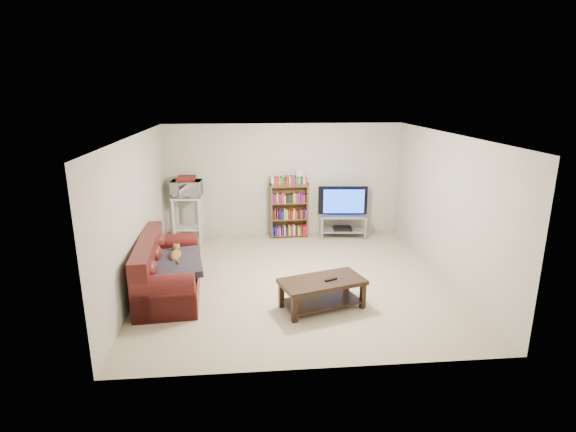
{
  "coord_description": "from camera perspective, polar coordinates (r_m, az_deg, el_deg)",
  "views": [
    {
      "loc": [
        -0.77,
        -6.92,
        3.07
      ],
      "look_at": [
        -0.1,
        0.4,
        1.0
      ],
      "focal_mm": 28.0,
      "sensor_mm": 36.0,
      "label": 1
    }
  ],
  "objects": [
    {
      "name": "wall_right",
      "position": [
        7.87,
        19.48,
        1.08
      ],
      "size": [
        0.0,
        5.0,
        5.0
      ],
      "primitive_type": "plane",
      "rotation": [
        1.57,
        0.0,
        -1.57
      ],
      "color": "beige",
      "rests_on": "ground"
    },
    {
      "name": "coffee_table",
      "position": [
        6.59,
        4.35,
        -9.13
      ],
      "size": [
        1.33,
        0.93,
        0.44
      ],
      "rotation": [
        0.0,
        0.0,
        0.3
      ],
      "color": "black",
      "rests_on": "floor"
    },
    {
      "name": "dvd_player",
      "position": [
        9.75,
        6.92,
        -1.56
      ],
      "size": [
        0.41,
        0.31,
        0.06
      ],
      "primitive_type": "cube",
      "rotation": [
        0.0,
        0.0,
        -0.09
      ],
      "color": "black",
      "rests_on": "tv_stand"
    },
    {
      "name": "television",
      "position": [
        9.59,
        7.04,
        1.87
      ],
      "size": [
        1.06,
        0.23,
        0.61
      ],
      "primitive_type": "imported",
      "rotation": [
        0.0,
        0.0,
        3.05
      ],
      "color": "black",
      "rests_on": "tv_stand"
    },
    {
      "name": "shelf_clutter",
      "position": [
        9.45,
        0.72,
        4.84
      ],
      "size": [
        0.6,
        0.2,
        0.28
      ],
      "rotation": [
        0.0,
        0.0,
        0.03
      ],
      "color": "silver",
      "rests_on": "bookshelf"
    },
    {
      "name": "floor",
      "position": [
        7.61,
        1.03,
        -8.07
      ],
      "size": [
        5.0,
        5.0,
        0.0
      ],
      "primitive_type": "plane",
      "color": "#C9B595",
      "rests_on": "ground"
    },
    {
      "name": "wall_front",
      "position": [
        4.86,
        4.31,
        -6.98
      ],
      "size": [
        5.0,
        0.0,
        5.0
      ],
      "primitive_type": "plane",
      "rotation": [
        -1.57,
        0.0,
        0.0
      ],
      "color": "beige",
      "rests_on": "ground"
    },
    {
      "name": "ceiling",
      "position": [
        6.99,
        1.13,
        10.23
      ],
      "size": [
        5.0,
        5.0,
        0.0
      ],
      "primitive_type": "plane",
      "rotation": [
        3.14,
        0.0,
        0.0
      ],
      "color": "white",
      "rests_on": "ground"
    },
    {
      "name": "microwave",
      "position": [
        9.36,
        -12.76,
        3.42
      ],
      "size": [
        0.62,
        0.44,
        0.33
      ],
      "primitive_type": "imported",
      "rotation": [
        0.0,
        0.0,
        -0.06
      ],
      "color": "silver",
      "rests_on": "microwave_stand"
    },
    {
      "name": "bookshelf",
      "position": [
        9.58,
        0.13,
        0.85
      ],
      "size": [
        0.82,
        0.28,
        1.18
      ],
      "rotation": [
        0.0,
        0.0,
        0.03
      ],
      "color": "#553A1D",
      "rests_on": "floor"
    },
    {
      "name": "cat",
      "position": [
        7.25,
        -14.09,
        -4.86
      ],
      "size": [
        0.27,
        0.57,
        0.17
      ],
      "primitive_type": null,
      "rotation": [
        0.0,
        0.0,
        0.08
      ],
      "color": "brown",
      "rests_on": "sofa"
    },
    {
      "name": "game_boxes",
      "position": [
        9.32,
        -12.83,
        4.57
      ],
      "size": [
        0.37,
        0.33,
        0.05
      ],
      "primitive_type": "cube",
      "rotation": [
        0.0,
        0.0,
        -0.06
      ],
      "color": "maroon",
      "rests_on": "microwave"
    },
    {
      "name": "wall_left",
      "position": [
        7.37,
        -18.62,
        0.2
      ],
      "size": [
        0.0,
        5.0,
        5.0
      ],
      "primitive_type": "plane",
      "rotation": [
        1.57,
        0.0,
        1.57
      ],
      "color": "beige",
      "rests_on": "ground"
    },
    {
      "name": "blanket",
      "position": [
        7.09,
        -14.16,
        -5.84
      ],
      "size": [
        0.94,
        1.14,
        0.18
      ],
      "primitive_type": "cube",
      "rotation": [
        0.05,
        -0.04,
        0.16
      ],
      "color": "#2D2832",
      "rests_on": "sofa"
    },
    {
      "name": "microwave_stand",
      "position": [
        9.48,
        -12.57,
        0.38
      ],
      "size": [
        0.63,
        0.48,
        0.97
      ],
      "rotation": [
        0.0,
        0.0,
        -0.06
      ],
      "color": "silver",
      "rests_on": "floor"
    },
    {
      "name": "tv_stand",
      "position": [
        9.7,
        6.95,
        -0.77
      ],
      "size": [
        1.01,
        0.53,
        0.49
      ],
      "rotation": [
        0.0,
        0.0,
        -0.09
      ],
      "color": "#999EA3",
      "rests_on": "floor"
    },
    {
      "name": "wall_back",
      "position": [
        9.63,
        -0.54,
        4.55
      ],
      "size": [
        5.0,
        0.0,
        5.0
      ],
      "primitive_type": "plane",
      "rotation": [
        1.57,
        0.0,
        0.0
      ],
      "color": "beige",
      "rests_on": "ground"
    },
    {
      "name": "sofa",
      "position": [
        7.32,
        -15.39,
        -7.02
      ],
      "size": [
        1.04,
        2.11,
        0.87
      ],
      "rotation": [
        0.0,
        0.0,
        0.08
      ],
      "color": "#501614",
      "rests_on": "floor"
    },
    {
      "name": "remote",
      "position": [
        6.53,
        5.46,
        -8.01
      ],
      "size": [
        0.2,
        0.13,
        0.02
      ],
      "primitive_type": "cube",
      "rotation": [
        0.0,
        0.0,
        0.45
      ],
      "color": "black",
      "rests_on": "coffee_table"
    }
  ]
}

